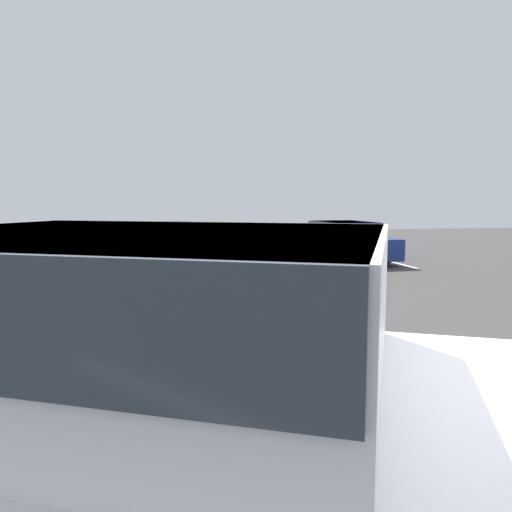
% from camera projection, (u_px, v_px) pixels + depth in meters
% --- Properties ---
extents(stall_stripe_a, '(0.12, 4.77, 0.01)m').
position_uv_depth(stall_stripe_a, '(119.00, 265.00, 14.95)').
color(stall_stripe_a, white).
rests_on(stall_stripe_a, ground_plane).
extents(stall_stripe_b, '(0.12, 4.77, 0.01)m').
position_uv_depth(stall_stripe_b, '(212.00, 263.00, 15.49)').
color(stall_stripe_b, white).
rests_on(stall_stripe_b, ground_plane).
extents(stall_stripe_c, '(0.12, 4.77, 0.01)m').
position_uv_depth(stall_stripe_c, '(299.00, 261.00, 16.03)').
color(stall_stripe_c, white).
rests_on(stall_stripe_c, ground_plane).
extents(stall_stripe_d, '(0.12, 4.77, 0.01)m').
position_uv_depth(stall_stripe_d, '(381.00, 259.00, 16.57)').
color(stall_stripe_d, white).
rests_on(stall_stripe_d, ground_plane).
extents(pickup_truck, '(6.33, 4.51, 1.77)m').
position_uv_depth(pickup_truck, '(196.00, 436.00, 2.16)').
color(pickup_truck, silver).
rests_on(pickup_truck, ground_plane).
extents(parked_sedan_a, '(2.25, 4.58, 1.26)m').
position_uv_depth(parked_sedan_a, '(168.00, 242.00, 15.35)').
color(parked_sedan_a, navy).
rests_on(parked_sedan_a, ground_plane).
extents(parked_sedan_b, '(1.79, 4.49, 1.19)m').
position_uv_depth(parked_sedan_b, '(258.00, 242.00, 15.80)').
color(parked_sedan_b, '#232326').
rests_on(parked_sedan_b, ground_plane).
extents(parked_sedan_c, '(1.98, 4.65, 1.25)m').
position_uv_depth(parked_sedan_c, '(344.00, 239.00, 16.36)').
color(parked_sedan_c, navy).
rests_on(parked_sedan_c, ground_plane).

